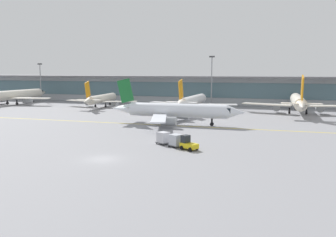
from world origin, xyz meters
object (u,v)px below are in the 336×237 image
Objects in this scene: baggage_tug at (188,144)px; cargo_dolly_trailing at (163,138)px; gate_airplane_1 at (102,99)px; cargo_dolly_lead at (176,140)px; gate_airplane_0 at (15,95)px; taxiing_regional_jet at (176,111)px; gate_airplane_2 at (193,101)px; apron_light_mast_0 at (40,80)px; gate_airplane_3 at (298,102)px; apron_light_mast_1 at (212,79)px.

cargo_dolly_trailing is at bearing 180.00° from baggage_tug.
baggage_tug reaches higher than cargo_dolly_trailing.
gate_airplane_1 is 9.82× the size of cargo_dolly_lead.
gate_airplane_0 is 10.72× the size of baggage_tug.
baggage_tug is 1.13× the size of cargo_dolly_trailing.
gate_airplane_2 is at bearing 95.21° from taxiing_regional_jet.
cargo_dolly_trailing is (-4.71, 2.61, 0.16)m from baggage_tug.
baggage_tug is (11.31, -50.08, -1.90)m from gate_airplane_2.
taxiing_regional_jet is at bearing 135.07° from cargo_dolly_lead.
apron_light_mast_0 reaches higher than gate_airplane_2.
gate_airplane_0 is 71.14m from taxiing_regional_jet.
gate_airplane_1 is 58.83m from gate_airplane_3.
gate_airplane_0 is at bearing 91.94° from gate_airplane_2.
taxiing_regional_jet is 2.09× the size of apron_light_mast_0.
gate_airplane_1 is at bearing -157.13° from apron_light_mast_1.
gate_airplane_3 reaches higher than gate_airplane_1.
gate_airplane_1 is at bearing -22.97° from apron_light_mast_0.
gate_airplane_2 is 0.89× the size of gate_airplane_3.
gate_airplane_2 is 65.63m from apron_light_mast_0.
apron_light_mast_0 is at bearing 62.37° from gate_airplane_1.
gate_airplane_0 is 12.12× the size of cargo_dolly_trailing.
apron_light_mast_1 reaches higher than gate_airplane_0.
gate_airplane_1 reaches higher than cargo_dolly_trailing.
taxiing_regional_jet is 21.11m from cargo_dolly_trailing.
cargo_dolly_lead is (-19.71, -50.66, -2.11)m from gate_airplane_3.
gate_airplane_3 is 12.17× the size of cargo_dolly_trailing.
gate_airplane_0 is 67.32m from apron_light_mast_1.
baggage_tug is (8.59, -23.27, -2.06)m from taxiing_regional_jet.
taxiing_regional_jet is at bearing 136.80° from gate_airplane_3.
gate_airplane_0 reaches higher than gate_airplane_1.
gate_airplane_3 is at bearing -85.21° from gate_airplane_0.
apron_light_mast_0 is at bearing 146.68° from taxiing_regional_jet.
apron_light_mast_1 is (-8.68, 65.47, 7.91)m from baggage_tug.
cargo_dolly_trailing is at bearing -79.94° from taxiing_regional_jet.
gate_airplane_3 reaches higher than cargo_dolly_lead.
gate_airplane_1 is 0.91× the size of gate_airplane_2.
gate_airplane_0 is 1.13× the size of gate_airplane_2.
gate_airplane_2 reaches higher than gate_airplane_1.
gate_airplane_2 is 51.37m from baggage_tug.
apron_light_mast_1 is (2.63, 15.40, 6.00)m from gate_airplane_2.
gate_airplane_2 is at bearing -86.58° from gate_airplane_0.
gate_airplane_0 reaches higher than taxiing_regional_jet.
apron_light_mast_1 is at bearing 126.57° from baggage_tug.
cargo_dolly_trailing is 0.18× the size of apron_light_mast_0.
gate_airplane_2 is (62.84, -0.80, -0.35)m from gate_airplane_0.
apron_light_mast_0 is at bearing 78.72° from gate_airplane_2.
cargo_dolly_lead is (6.34, -22.02, -1.90)m from taxiing_regional_jet.
gate_airplane_3 reaches higher than baggage_tug.
taxiing_regional_jet reaches higher than cargo_dolly_trailing.
baggage_tug is (74.15, -50.88, -2.25)m from gate_airplane_0.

